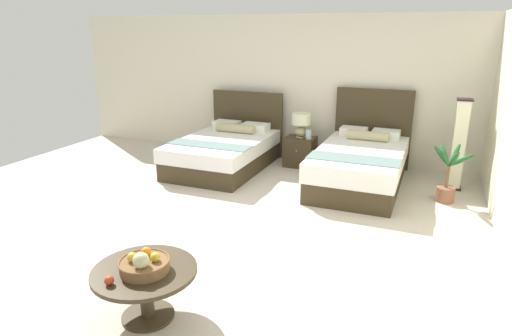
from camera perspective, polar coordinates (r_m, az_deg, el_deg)
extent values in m
cube|color=beige|center=(5.40, -2.55, -7.47)|extent=(9.51, 10.06, 0.02)
cube|color=beige|center=(8.01, 7.06, 10.19)|extent=(9.51, 0.12, 2.53)
cube|color=#392E1B|center=(7.48, -4.29, 0.99)|extent=(1.32, 2.02, 0.30)
cube|color=white|center=(7.41, -4.34, 2.95)|extent=(1.36, 2.06, 0.23)
cube|color=#392E1B|center=(8.28, -1.14, 5.82)|extent=(1.38, 0.07, 1.18)
cube|color=white|center=(8.14, -3.81, 5.62)|extent=(0.47, 0.31, 0.14)
cube|color=white|center=(7.90, -0.08, 5.30)|extent=(0.47, 0.31, 0.14)
cylinder|color=tan|center=(7.80, -2.70, 5.16)|extent=(0.71, 0.16, 0.15)
cube|color=slate|center=(6.98, -6.08, 3.01)|extent=(1.36, 0.40, 0.01)
cube|color=#392E1B|center=(6.82, 13.19, -1.03)|extent=(1.21, 2.15, 0.31)
cube|color=white|center=(6.74, 13.36, 1.31)|extent=(1.25, 2.19, 0.27)
cube|color=#392E1B|center=(7.74, 14.86, 4.98)|extent=(1.27, 0.07, 1.34)
cube|color=white|center=(7.50, 12.55, 4.63)|extent=(0.43, 0.30, 0.14)
cube|color=white|center=(7.43, 16.51, 4.20)|extent=(0.43, 0.30, 0.14)
cylinder|color=tan|center=(7.23, 14.24, 4.07)|extent=(0.65, 0.16, 0.15)
cube|color=slate|center=(6.14, 12.52, 1.18)|extent=(1.25, 0.45, 0.01)
cube|color=#392E1B|center=(7.66, 5.73, 2.13)|extent=(0.50, 0.44, 0.50)
sphere|color=tan|center=(7.42, 5.23, 2.25)|extent=(0.02, 0.02, 0.02)
cylinder|color=tan|center=(7.61, 5.83, 4.06)|extent=(0.17, 0.17, 0.02)
ellipsoid|color=tan|center=(7.59, 5.85, 4.75)|extent=(0.21, 0.21, 0.17)
cylinder|color=#99844C|center=(7.57, 5.87, 5.53)|extent=(0.02, 0.02, 0.04)
cylinder|color=beige|center=(7.55, 5.90, 6.37)|extent=(0.33, 0.33, 0.19)
cylinder|color=#AAC3C3|center=(7.50, 6.82, 4.36)|extent=(0.10, 0.10, 0.16)
torus|color=#AAC3C3|center=(7.48, 6.85, 5.00)|extent=(0.10, 0.10, 0.01)
cylinder|color=#392E1B|center=(3.94, -13.79, -18.08)|extent=(0.43, 0.43, 0.02)
cylinder|color=#392E1B|center=(3.83, -14.01, -15.72)|extent=(0.11, 0.11, 0.41)
cylinder|color=#392E1B|center=(3.72, -14.27, -12.84)|extent=(0.84, 0.84, 0.04)
cylinder|color=brown|center=(3.66, -14.25, -12.23)|extent=(0.39, 0.39, 0.09)
torus|color=brown|center=(3.64, -14.31, -11.62)|extent=(0.41, 0.41, 0.02)
sphere|color=#C0BC8B|center=(3.54, -14.67, -11.53)|extent=(0.13, 0.13, 0.13)
sphere|color=gold|center=(3.60, -12.97, -11.21)|extent=(0.08, 0.08, 0.08)
sphere|color=orange|center=(3.70, -14.06, -10.50)|extent=(0.08, 0.08, 0.08)
sphere|color=gold|center=(3.64, -15.71, -11.10)|extent=(0.08, 0.08, 0.08)
sphere|color=#BE3C22|center=(3.56, -18.51, -13.65)|extent=(0.07, 0.07, 0.07)
cube|color=black|center=(7.22, 24.14, -2.28)|extent=(0.22, 0.22, 0.03)
cube|color=#F3ECC7|center=(7.04, 24.80, 2.77)|extent=(0.18, 0.18, 1.29)
cube|color=black|center=(6.92, 25.50, 8.02)|extent=(0.22, 0.22, 0.02)
cylinder|color=brown|center=(6.60, 23.30, -3.15)|extent=(0.25, 0.25, 0.20)
cylinder|color=brown|center=(6.52, 23.57, -1.03)|extent=(0.04, 0.04, 0.31)
ellipsoid|color=#215A2A|center=(6.45, 25.09, 0.92)|extent=(0.32, 0.10, 0.25)
ellipsoid|color=#215A2A|center=(6.56, 24.41, 1.57)|extent=(0.17, 0.28, 0.32)
ellipsoid|color=#215A2A|center=(6.55, 23.29, 1.58)|extent=(0.18, 0.26, 0.30)
ellipsoid|color=#215A2A|center=(6.43, 22.94, 1.46)|extent=(0.26, 0.09, 0.30)
ellipsoid|color=#215A2A|center=(6.32, 23.39, 1.08)|extent=(0.16, 0.31, 0.31)
ellipsoid|color=#215A2A|center=(6.32, 24.31, 1.05)|extent=(0.14, 0.31, 0.32)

